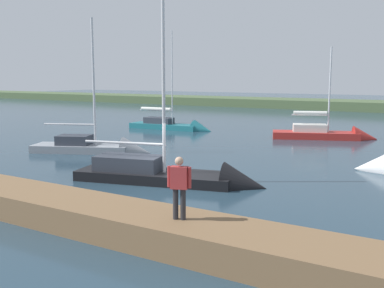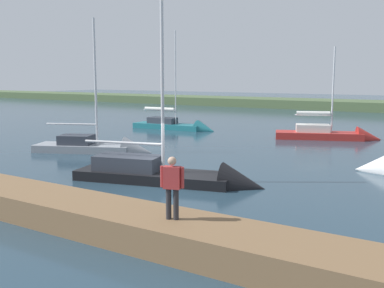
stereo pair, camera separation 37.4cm
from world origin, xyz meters
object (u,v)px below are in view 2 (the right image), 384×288
(sailboat_mid_channel, at_px, (102,150))
(sailboat_far_left, at_px, (334,137))
(person_on_dock, at_px, (172,184))
(sailboat_near_dock, at_px, (179,180))
(sailboat_far_right, at_px, (178,128))

(sailboat_mid_channel, xyz_separation_m, sailboat_far_left, (-10.11, -12.83, 0.04))
(sailboat_far_left, xyz_separation_m, person_on_dock, (-1.99, 23.04, 1.57))
(person_on_dock, bearing_deg, sailboat_near_dock, -165.20)
(sailboat_mid_channel, height_order, sailboat_far_right, sailboat_far_right)
(sailboat_mid_channel, relative_size, person_on_dock, 5.30)
(sailboat_far_left, relative_size, person_on_dock, 4.55)
(sailboat_mid_channel, xyz_separation_m, sailboat_far_right, (2.55, -11.92, 0.02))
(sailboat_far_right, xyz_separation_m, person_on_dock, (-14.65, 22.13, 1.60))
(sailboat_mid_channel, relative_size, sailboat_far_left, 1.16)
(sailboat_near_dock, bearing_deg, sailboat_far_right, 109.31)
(sailboat_far_left, relative_size, sailboat_far_right, 0.82)
(sailboat_near_dock, distance_m, sailboat_far_right, 19.27)
(sailboat_mid_channel, relative_size, sailboat_far_right, 0.96)
(sailboat_far_right, bearing_deg, sailboat_mid_channel, -81.40)
(sailboat_mid_channel, bearing_deg, sailboat_near_dock, -50.02)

